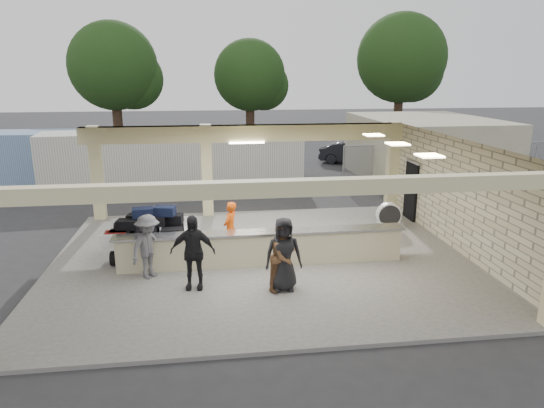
{
  "coord_description": "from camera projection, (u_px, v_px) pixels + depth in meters",
  "views": [
    {
      "loc": [
        -1.41,
        -13.33,
        5.38
      ],
      "look_at": [
        0.48,
        1.0,
        1.45
      ],
      "focal_mm": 32.0,
      "sensor_mm": 36.0,
      "label": 1
    }
  ],
  "objects": [
    {
      "name": "adjacent_building",
      "position": [
        424.0,
        149.0,
        24.69
      ],
      "size": [
        6.0,
        8.0,
        3.2
      ],
      "primitive_type": "cube",
      "color": "#B7B292",
      "rests_on": "ground"
    },
    {
      "name": "ground",
      "position": [
        260.0,
        261.0,
        14.34
      ],
      "size": [
        120.0,
        120.0,
        0.0
      ],
      "primitive_type": "plane",
      "color": "#2B2A2D",
      "rests_on": "ground"
    },
    {
      "name": "container_blue",
      "position": [
        31.0,
        160.0,
        23.24
      ],
      "size": [
        10.35,
        2.73,
        2.68
      ],
      "primitive_type": "cube",
      "rotation": [
        0.0,
        0.0,
        -0.03
      ],
      "color": "#7FA6CC",
      "rests_on": "ground"
    },
    {
      "name": "tree_mid",
      "position": [
        254.0,
        78.0,
        38.37
      ],
      "size": [
        6.0,
        5.6,
        8.0
      ],
      "color": "#382619",
      "rests_on": "ground"
    },
    {
      "name": "tree_left",
      "position": [
        118.0,
        70.0,
        35.03
      ],
      "size": [
        6.6,
        6.3,
        9.0
      ],
      "color": "#382619",
      "rests_on": "ground"
    },
    {
      "name": "container_white",
      "position": [
        176.0,
        158.0,
        23.73
      ],
      "size": [
        12.54,
        3.53,
        2.68
      ],
      "primitive_type": "cube",
      "rotation": [
        0.0,
        0.0,
        0.09
      ],
      "color": "white",
      "rests_on": "ground"
    },
    {
      "name": "passenger_c",
      "position": [
        148.0,
        246.0,
        12.72
      ],
      "size": [
        1.02,
        1.11,
        1.73
      ],
      "primitive_type": "imported",
      "rotation": [
        0.0,
        0.0,
        0.87
      ],
      "color": "#4F4E54",
      "rests_on": "pavilion"
    },
    {
      "name": "drum_fan",
      "position": [
        389.0,
        215.0,
        16.82
      ],
      "size": [
        0.87,
        0.47,
        0.94
      ],
      "rotation": [
        0.0,
        0.0,
        -0.1
      ],
      "color": "white",
      "rests_on": "pavilion"
    },
    {
      "name": "passenger_a",
      "position": [
        283.0,
        256.0,
        12.02
      ],
      "size": [
        0.87,
        0.87,
        1.76
      ],
      "primitive_type": "imported",
      "rotation": [
        0.0,
        0.0,
        0.78
      ],
      "color": "brown",
      "rests_on": "pavilion"
    },
    {
      "name": "passenger_d",
      "position": [
        283.0,
        254.0,
        11.99
      ],
      "size": [
        0.92,
        0.38,
        1.88
      ],
      "primitive_type": "imported",
      "rotation": [
        0.0,
        0.0,
        0.0
      ],
      "color": "black",
      "rests_on": "pavilion"
    },
    {
      "name": "baggage_handler",
      "position": [
        230.0,
        228.0,
        14.37
      ],
      "size": [
        0.56,
        0.68,
        1.62
      ],
      "primitive_type": "imported",
      "rotation": [
        0.0,
        0.0,
        4.23
      ],
      "color": "#DA4A0B",
      "rests_on": "pavilion"
    },
    {
      "name": "passenger_b",
      "position": [
        193.0,
        252.0,
        12.06
      ],
      "size": [
        1.16,
        0.52,
        1.92
      ],
      "primitive_type": "imported",
      "rotation": [
        0.0,
        0.0,
        -0.1
      ],
      "color": "black",
      "rests_on": "pavilion"
    },
    {
      "name": "tree_right",
      "position": [
        404.0,
        62.0,
        38.6
      ],
      "size": [
        7.2,
        7.0,
        10.0
      ],
      "color": "#382619",
      "rests_on": "ground"
    },
    {
      "name": "fence",
      "position": [
        461.0,
        163.0,
        24.07
      ],
      "size": [
        12.06,
        0.06,
        2.03
      ],
      "color": "gray",
      "rests_on": "ground"
    },
    {
      "name": "car_white_b",
      "position": [
        411.0,
        155.0,
        28.17
      ],
      "size": [
        5.19,
        3.62,
        1.54
      ],
      "primitive_type": "imported",
      "rotation": [
        0.0,
        0.0,
        1.16
      ],
      "color": "white",
      "rests_on": "ground"
    },
    {
      "name": "car_dark",
      "position": [
        353.0,
        153.0,
        29.46
      ],
      "size": [
        4.13,
        2.87,
        1.3
      ],
      "primitive_type": "imported",
      "rotation": [
        0.0,
        0.0,
        1.15
      ],
      "color": "black",
      "rests_on": "ground"
    },
    {
      "name": "luggage_cart",
      "position": [
        149.0,
        231.0,
        14.18
      ],
      "size": [
        2.59,
        1.64,
        1.5
      ],
      "rotation": [
        0.0,
        0.0,
        -0.02
      ],
      "color": "white",
      "rests_on": "pavilion"
    },
    {
      "name": "car_white_a",
      "position": [
        400.0,
        157.0,
        27.65
      ],
      "size": [
        5.23,
        2.84,
        1.44
      ],
      "primitive_type": "imported",
      "rotation": [
        0.0,
        0.0,
        1.48
      ],
      "color": "white",
      "rests_on": "ground"
    },
    {
      "name": "pavilion",
      "position": [
        265.0,
        210.0,
        14.65
      ],
      "size": [
        12.01,
        10.0,
        3.55
      ],
      "color": "#5F5C58",
      "rests_on": "ground"
    },
    {
      "name": "baggage_counter",
      "position": [
        262.0,
        248.0,
        13.71
      ],
      "size": [
        8.2,
        0.58,
        0.98
      ],
      "color": "#C0B78F",
      "rests_on": "pavilion"
    }
  ]
}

